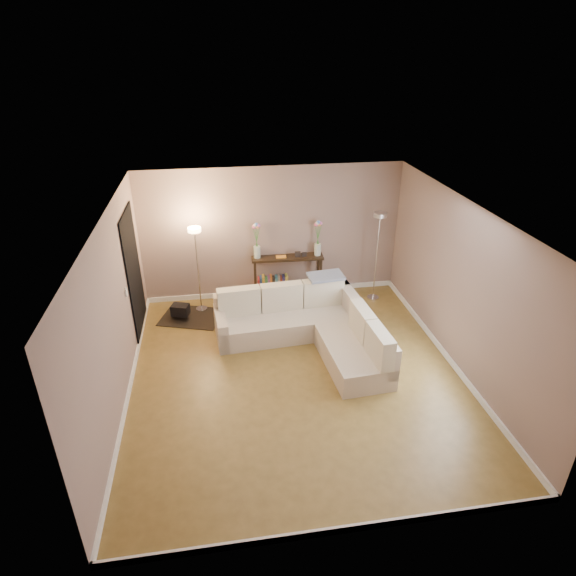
{
  "coord_description": "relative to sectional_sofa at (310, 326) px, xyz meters",
  "views": [
    {
      "loc": [
        -1.06,
        -5.92,
        4.57
      ],
      "look_at": [
        0.0,
        0.8,
        1.1
      ],
      "focal_mm": 30.0,
      "sensor_mm": 36.0,
      "label": 1
    }
  ],
  "objects": [
    {
      "name": "floor_lamp_lit",
      "position": [
        -1.84,
        1.43,
        0.85
      ],
      "size": [
        0.3,
        0.3,
        1.66
      ],
      "color": "silver",
      "rests_on": "floor"
    },
    {
      "name": "baseboard_back",
      "position": [
        -0.39,
        1.87,
        -0.27
      ],
      "size": [
        5.0,
        0.03,
        0.1
      ],
      "primitive_type": "cube",
      "color": "white",
      "rests_on": "ground"
    },
    {
      "name": "doorway",
      "position": [
        -2.87,
        0.84,
        0.78
      ],
      "size": [
        0.02,
        1.2,
        2.2
      ],
      "primitive_type": "cube",
      "color": "black",
      "rests_on": "ground"
    },
    {
      "name": "floor_lamp_unlit",
      "position": [
        1.56,
        1.36,
        0.94
      ],
      "size": [
        0.26,
        0.26,
        1.79
      ],
      "color": "silver",
      "rests_on": "floor"
    },
    {
      "name": "black_bag",
      "position": [
        -2.21,
        1.12,
        -0.12
      ],
      "size": [
        0.36,
        0.3,
        0.2
      ],
      "primitive_type": "cube",
      "rotation": [
        0.0,
        0.0,
        -0.32
      ],
      "color": "black",
      "rests_on": "charcoal_rug"
    },
    {
      "name": "wall_front",
      "position": [
        -0.39,
        -3.62,
        0.98
      ],
      "size": [
        5.0,
        0.02,
        2.6
      ],
      "primitive_type": "cube",
      "color": "gray",
      "rests_on": "ground"
    },
    {
      "name": "baseboard_front",
      "position": [
        -0.39,
        -3.6,
        -0.27
      ],
      "size": [
        5.0,
        0.03,
        0.1
      ],
      "primitive_type": "cube",
      "color": "white",
      "rests_on": "ground"
    },
    {
      "name": "baseboard_left",
      "position": [
        -2.87,
        -0.86,
        -0.27
      ],
      "size": [
        0.03,
        5.5,
        0.1
      ],
      "primitive_type": "cube",
      "color": "white",
      "rests_on": "ground"
    },
    {
      "name": "charcoal_rug",
      "position": [
        -2.02,
        1.16,
        -0.31
      ],
      "size": [
        1.28,
        1.11,
        0.01
      ],
      "primitive_type": "cube",
      "rotation": [
        0.0,
        0.0,
        -0.32
      ],
      "color": "black",
      "rests_on": "floor"
    },
    {
      "name": "switch_plate",
      "position": [
        -2.87,
        -0.01,
        0.88
      ],
      "size": [
        0.02,
        0.08,
        0.12
      ],
      "primitive_type": "cube",
      "color": "white",
      "rests_on": "ground"
    },
    {
      "name": "floor",
      "position": [
        -0.39,
        -0.86,
        -0.32
      ],
      "size": [
        5.0,
        5.5,
        0.01
      ],
      "primitive_type": "cube",
      "color": "olive",
      "rests_on": "ground"
    },
    {
      "name": "flower_vase_left",
      "position": [
        -0.7,
        1.78,
        0.83
      ],
      "size": [
        0.16,
        0.14,
        0.74
      ],
      "color": "silver",
      "rests_on": "console_table"
    },
    {
      "name": "sectional_sofa",
      "position": [
        0.0,
        0.0,
        0.0
      ],
      "size": [
        2.61,
        2.4,
        0.86
      ],
      "color": "beige",
      "rests_on": "floor"
    },
    {
      "name": "table_decor",
      "position": [
        -0.12,
        1.72,
        0.55
      ],
      "size": [
        0.59,
        0.14,
        0.14
      ],
      "color": "orange",
      "rests_on": "console_table"
    },
    {
      "name": "throw_blanket",
      "position": [
        0.39,
        0.63,
        0.6
      ],
      "size": [
        0.66,
        0.43,
        0.08
      ],
      "primitive_type": "cube",
      "rotation": [
        0.1,
        0.0,
        0.12
      ],
      "color": "gray",
      "rests_on": "sectional_sofa"
    },
    {
      "name": "ceiling",
      "position": [
        -0.39,
        -0.86,
        2.29
      ],
      "size": [
        5.0,
        5.5,
        0.01
      ],
      "primitive_type": "cube",
      "color": "white",
      "rests_on": "ground"
    },
    {
      "name": "wall_left",
      "position": [
        -2.9,
        -0.86,
        0.98
      ],
      "size": [
        0.02,
        5.5,
        2.6
      ],
      "primitive_type": "cube",
      "color": "gray",
      "rests_on": "ground"
    },
    {
      "name": "leaning_mirror",
      "position": [
        -0.1,
        1.93,
        0.91
      ],
      "size": [
        0.99,
        0.09,
        0.77
      ],
      "color": "black",
      "rests_on": "console_table"
    },
    {
      "name": "console_table",
      "position": [
        -0.2,
        1.77,
        0.17
      ],
      "size": [
        1.41,
        0.44,
        0.86
      ],
      "color": "black",
      "rests_on": "floor"
    },
    {
      "name": "flower_vase_right",
      "position": [
        0.48,
        1.73,
        0.83
      ],
      "size": [
        0.16,
        0.14,
        0.74
      ],
      "color": "silver",
      "rests_on": "console_table"
    },
    {
      "name": "baseboard_right",
      "position": [
        2.1,
        -0.86,
        -0.27
      ],
      "size": [
        0.03,
        5.5,
        0.1
      ],
      "primitive_type": "cube",
      "color": "white",
      "rests_on": "ground"
    },
    {
      "name": "wall_right",
      "position": [
        2.12,
        -0.86,
        0.98
      ],
      "size": [
        0.02,
        5.5,
        2.6
      ],
      "primitive_type": "cube",
      "color": "gray",
      "rests_on": "ground"
    },
    {
      "name": "wall_back",
      "position": [
        -0.39,
        1.9,
        0.98
      ],
      "size": [
        5.0,
        0.02,
        2.6
      ],
      "primitive_type": "cube",
      "color": "gray",
      "rests_on": "ground"
    }
  ]
}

